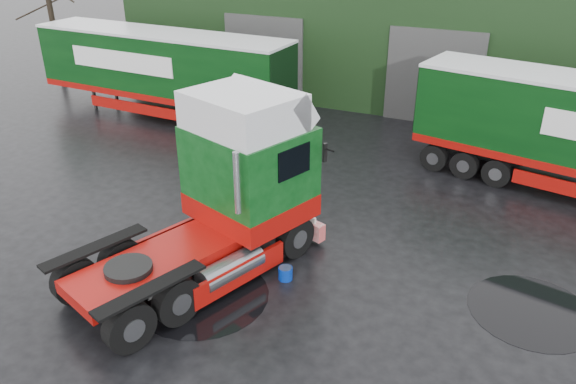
% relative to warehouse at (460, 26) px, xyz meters
% --- Properties ---
extents(ground, '(100.00, 100.00, 0.00)m').
position_rel_warehouse_xyz_m(ground, '(-2.00, -20.00, -3.16)').
color(ground, black).
extents(warehouse, '(32.40, 12.40, 6.30)m').
position_rel_warehouse_xyz_m(warehouse, '(0.00, 0.00, 0.00)').
color(warehouse, black).
rests_on(warehouse, ground).
extents(hero_tractor, '(5.31, 7.79, 4.46)m').
position_rel_warehouse_xyz_m(hero_tractor, '(-3.02, -20.10, -0.93)').
color(hero_tractor, '#0D4216').
rests_on(hero_tractor, ground).
extents(trailer_left, '(12.25, 3.07, 3.77)m').
position_rel_warehouse_xyz_m(trailer_left, '(-10.96, -10.00, -1.27)').
color(trailer_left, silver).
rests_on(trailer_left, ground).
extents(wash_bucket, '(0.43, 0.43, 0.34)m').
position_rel_warehouse_xyz_m(wash_bucket, '(-0.85, -19.24, -2.99)').
color(wash_bucket, '#062793').
rests_on(wash_bucket, ground).
extents(tree_left, '(4.40, 4.40, 8.50)m').
position_rel_warehouse_xyz_m(tree_left, '(-19.00, -8.00, 1.09)').
color(tree_left, black).
rests_on(tree_left, ground).
extents(puddle_0, '(3.24, 3.24, 0.01)m').
position_rel_warehouse_xyz_m(puddle_0, '(-2.41, -20.70, -3.15)').
color(puddle_0, black).
rests_on(puddle_0, ground).
extents(puddle_1, '(2.86, 2.86, 0.01)m').
position_rel_warehouse_xyz_m(puddle_1, '(4.87, -18.07, -3.15)').
color(puddle_1, black).
rests_on(puddle_1, ground).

